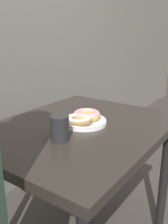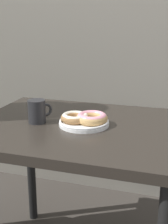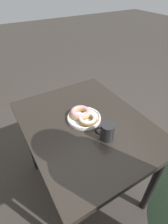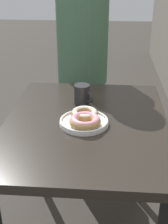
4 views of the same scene
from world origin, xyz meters
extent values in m
cube|color=#28231E|center=(0.00, 0.31, 0.75)|extent=(0.93, 0.74, 0.04)
cylinder|color=black|center=(0.41, 0.00, 0.37)|extent=(0.05, 0.05, 0.73)
cylinder|color=black|center=(0.41, 0.62, 0.37)|extent=(0.05, 0.05, 0.73)
cylinder|color=white|center=(0.03, 0.31, 0.78)|extent=(0.22, 0.22, 0.01)
torus|color=white|center=(0.03, 0.31, 0.79)|extent=(0.22, 0.22, 0.01)
torus|color=tan|center=(0.06, 0.31, 0.80)|extent=(0.19, 0.19, 0.04)
torus|color=pink|center=(0.06, 0.31, 0.81)|extent=(0.18, 0.18, 0.03)
torus|color=#9E7042|center=(-0.01, 0.30, 0.80)|extent=(0.16, 0.16, 0.03)
torus|color=silver|center=(-0.01, 0.30, 0.81)|extent=(0.15, 0.15, 0.03)
cylinder|color=#232326|center=(-0.18, 0.28, 0.82)|extent=(0.08, 0.08, 0.10)
cylinder|color=#382114|center=(-0.18, 0.28, 0.87)|extent=(0.06, 0.06, 0.00)
torus|color=#232326|center=(-0.15, 0.31, 0.82)|extent=(0.05, 0.05, 0.06)
camera|label=1|loc=(-0.90, -0.34, 1.19)|focal=40.00mm
camera|label=2|loc=(0.41, -0.92, 1.22)|focal=50.00mm
camera|label=3|loc=(-0.71, 0.75, 1.52)|focal=28.00mm
camera|label=4|loc=(1.25, 0.40, 1.43)|focal=50.00mm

